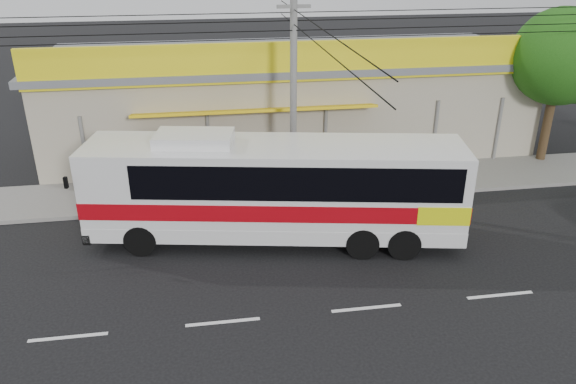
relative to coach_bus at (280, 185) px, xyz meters
name	(u,v)px	position (x,y,z in m)	size (l,w,h in m)	color
ground	(344,262)	(1.79, -1.80, -2.03)	(120.00, 120.00, 0.00)	black
sidewalk	(309,185)	(1.79, 4.20, -1.95)	(30.00, 3.20, 0.15)	slate
lane_markings	(366,308)	(1.79, -4.30, -2.03)	(50.00, 0.12, 0.01)	silver
storefront_building	(288,98)	(1.79, 9.74, 0.27)	(22.60, 9.20, 5.70)	#A49C85
coach_bus	(280,185)	(0.00, 0.00, 0.00)	(12.57, 4.81, 3.79)	silver
motorbike_red	(182,186)	(-3.35, 3.74, -1.46)	(0.56, 1.61, 0.84)	maroon
motorbike_dark	(180,169)	(-3.43, 5.22, -1.32)	(0.52, 1.85, 1.11)	black
utility_pole	(294,24)	(1.03, 3.60, 4.61)	(34.00, 14.00, 8.05)	slate
tree_near	(563,60)	(13.04, 5.30, 2.63)	(4.16, 4.16, 6.89)	#352415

